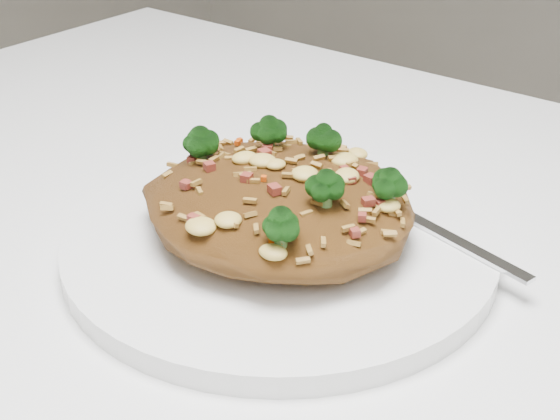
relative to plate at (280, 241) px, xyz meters
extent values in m
cube|color=white|center=(0.12, -0.05, -0.03)|extent=(1.20, 0.80, 0.04)
cylinder|color=olive|center=(-0.42, 0.29, -0.40)|extent=(0.06, 0.06, 0.71)
cylinder|color=white|center=(0.00, 0.00, 0.00)|extent=(0.27, 0.27, 0.01)
ellipsoid|color=brown|center=(0.00, 0.00, 0.03)|extent=(0.17, 0.15, 0.04)
ellipsoid|color=#0A3407|center=(0.04, -0.01, 0.06)|extent=(0.02, 0.02, 0.02)
ellipsoid|color=#0A3407|center=(-0.03, 0.03, 0.06)|extent=(0.02, 0.02, 0.02)
ellipsoid|color=#0A3407|center=(0.04, -0.05, 0.05)|extent=(0.02, 0.02, 0.02)
ellipsoid|color=#0A3407|center=(0.06, 0.02, 0.05)|extent=(0.02, 0.02, 0.02)
ellipsoid|color=#0A3407|center=(0.00, 0.04, 0.06)|extent=(0.02, 0.02, 0.02)
ellipsoid|color=#0A3407|center=(-0.06, -0.01, 0.05)|extent=(0.02, 0.02, 0.02)
cube|color=silver|center=(0.11, 0.05, 0.01)|extent=(0.10, 0.03, 0.00)
cube|color=silver|center=(0.02, 0.07, 0.01)|extent=(0.04, 0.03, 0.00)
camera|label=1|loc=(0.25, -0.32, 0.25)|focal=50.00mm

